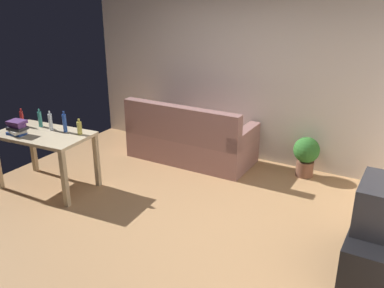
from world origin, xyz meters
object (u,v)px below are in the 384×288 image
object	(u,v)px
tv_stand	(374,249)
bottle_squat	(79,128)
bottle_clear	(50,122)
couch	(190,141)
bottle_tall	(40,119)
bottle_red	(22,118)
book_stack	(17,128)
bottle_blue	(65,123)
desk	(44,141)
potted_plant	(306,154)
tv	(382,205)

from	to	relation	value
tv_stand	bottle_squat	bearing A→B (deg)	91.01
bottle_clear	couch	bearing A→B (deg)	53.68
couch	bottle_tall	world-z (taller)	bottle_tall
bottle_red	couch	bearing A→B (deg)	45.41
tv_stand	bottle_clear	size ratio (longest dim) A/B	4.27
bottle_red	book_stack	distance (m)	0.36
bottle_blue	bottle_squat	size ratio (longest dim) A/B	1.35
couch	book_stack	world-z (taller)	book_stack
tv_stand	bottle_blue	bearing A→B (deg)	91.35
book_stack	desk	bearing A→B (deg)	41.49
couch	potted_plant	bearing A→B (deg)	-169.50
bottle_clear	book_stack	size ratio (longest dim) A/B	0.97
desk	couch	bearing A→B (deg)	51.37
bottle_tall	bottle_clear	bearing A→B (deg)	-7.98
bottle_blue	desk	bearing A→B (deg)	-140.84
bottle_tall	bottle_squat	size ratio (longest dim) A/B	1.19
desk	bottle_blue	xyz separation A→B (m)	(0.21, 0.17, 0.23)
desk	potted_plant	world-z (taller)	desk
potted_plant	bottle_blue	distance (m)	3.27
tv	bottle_red	xyz separation A→B (m)	(-4.44, -0.19, 0.17)
bottle_red	bottle_tall	xyz separation A→B (m)	(0.23, 0.10, 0.00)
bottle_clear	bottle_blue	xyz separation A→B (m)	(0.21, 0.04, 0.01)
tv_stand	bottle_clear	xyz separation A→B (m)	(-3.97, -0.13, 0.63)
tv	bottle_tall	bearing A→B (deg)	91.29
tv	desk	size ratio (longest dim) A/B	0.48
bottle_clear	potted_plant	bearing A→B (deg)	33.60
potted_plant	bottle_squat	world-z (taller)	bottle_squat
bottle_blue	bottle_squat	xyz separation A→B (m)	(0.22, 0.03, -0.04)
bottle_red	bottle_clear	size ratio (longest dim) A/B	0.94
couch	bottle_red	distance (m)	2.38
bottle_tall	couch	bearing A→B (deg)	47.98
bottle_tall	bottle_blue	world-z (taller)	bottle_blue
couch	tv	distance (m)	3.19
desk	tv_stand	bearing A→B (deg)	-0.76
potted_plant	desk	bearing A→B (deg)	-144.55
desk	bottle_tall	bearing A→B (deg)	139.64
couch	tv	bearing A→B (deg)	152.71
potted_plant	bottle_tall	size ratio (longest dim) A/B	2.35
potted_plant	bottle_squat	size ratio (longest dim) A/B	2.80
couch	bottle_tall	size ratio (longest dim) A/B	7.71
tv_stand	bottle_blue	distance (m)	3.81
desk	bottle_blue	world-z (taller)	bottle_blue
bottle_red	bottle_squat	size ratio (longest dim) A/B	1.19
potted_plant	bottle_tall	xyz separation A→B (m)	(-3.08, -1.86, 0.54)
bottle_squat	desk	bearing A→B (deg)	-155.44
bottle_squat	book_stack	world-z (taller)	bottle_squat
desk	tv	bearing A→B (deg)	-0.76
bottle_squat	book_stack	distance (m)	0.78
couch	tv_stand	bearing A→B (deg)	152.68
bottle_tall	bottle_blue	xyz separation A→B (m)	(0.45, 0.01, 0.02)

